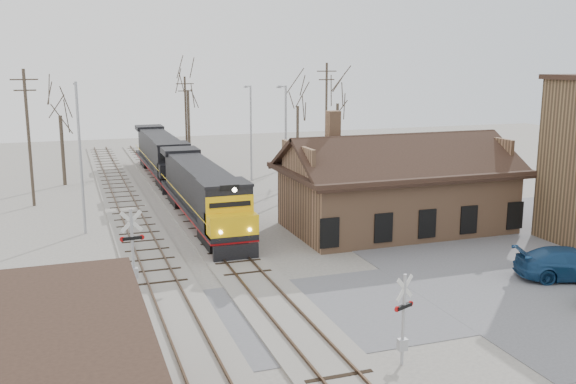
{
  "coord_description": "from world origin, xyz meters",
  "views": [
    {
      "loc": [
        -8.64,
        -25.23,
        11.15
      ],
      "look_at": [
        3.3,
        9.0,
        3.68
      ],
      "focal_mm": 40.0,
      "sensor_mm": 36.0,
      "label": 1
    }
  ],
  "objects_px": {
    "locomotive_lead": "(203,193)",
    "parked_car": "(571,264)",
    "locomotive_trailing": "(162,155)",
    "depot": "(396,193)"
  },
  "relations": [
    {
      "from": "locomotive_trailing",
      "to": "parked_car",
      "type": "distance_m",
      "value": 39.84
    },
    {
      "from": "depot",
      "to": "locomotive_lead",
      "type": "height_order",
      "value": "depot"
    },
    {
      "from": "locomotive_trailing",
      "to": "locomotive_lead",
      "type": "bearing_deg",
      "value": -90.0
    },
    {
      "from": "parked_car",
      "to": "depot",
      "type": "bearing_deg",
      "value": 35.38
    },
    {
      "from": "locomotive_trailing",
      "to": "parked_car",
      "type": "height_order",
      "value": "locomotive_trailing"
    },
    {
      "from": "depot",
      "to": "locomotive_lead",
      "type": "xyz_separation_m",
      "value": [
        -11.99,
        5.28,
        -0.2
      ]
    },
    {
      "from": "locomotive_lead",
      "to": "parked_car",
      "type": "distance_m",
      "value": 23.45
    },
    {
      "from": "locomotive_lead",
      "to": "parked_car",
      "type": "relative_size",
      "value": 3.35
    },
    {
      "from": "depot",
      "to": "locomotive_trailing",
      "type": "height_order",
      "value": "depot"
    },
    {
      "from": "locomotive_trailing",
      "to": "parked_car",
      "type": "xyz_separation_m",
      "value": [
        15.64,
        -36.62,
        -1.38
      ]
    }
  ]
}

